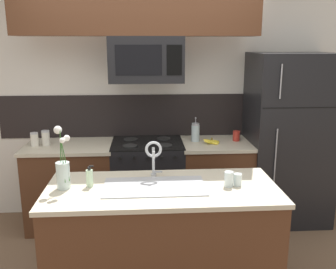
# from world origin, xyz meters

# --- Properties ---
(ground_plane) EXTENTS (10.00, 10.00, 0.00)m
(ground_plane) POSITION_xyz_m (0.00, 0.00, 0.00)
(ground_plane) COLOR brown
(rear_partition) EXTENTS (5.20, 0.10, 2.60)m
(rear_partition) POSITION_xyz_m (0.30, 1.28, 1.30)
(rear_partition) COLOR silver
(rear_partition) RESTS_ON ground
(splash_band) EXTENTS (3.28, 0.01, 0.48)m
(splash_band) POSITION_xyz_m (0.00, 1.22, 1.15)
(splash_band) COLOR black
(splash_band) RESTS_ON rear_partition
(back_counter_left) EXTENTS (0.92, 0.65, 0.91)m
(back_counter_left) POSITION_xyz_m (-0.83, 0.90, 0.46)
(back_counter_left) COLOR #4C2B19
(back_counter_left) RESTS_ON ground
(back_counter_right) EXTENTS (0.76, 0.65, 0.91)m
(back_counter_right) POSITION_xyz_m (0.74, 0.90, 0.46)
(back_counter_right) COLOR #4C2B19
(back_counter_right) RESTS_ON ground
(stove_range) EXTENTS (0.76, 0.64, 0.93)m
(stove_range) POSITION_xyz_m (0.00, 0.90, 0.46)
(stove_range) COLOR black
(stove_range) RESTS_ON ground
(microwave) EXTENTS (0.74, 0.40, 0.45)m
(microwave) POSITION_xyz_m (0.00, 0.88, 1.79)
(microwave) COLOR black
(upper_cabinet_band) EXTENTS (2.38, 0.34, 0.60)m
(upper_cabinet_band) POSITION_xyz_m (-0.08, 0.85, 2.32)
(upper_cabinet_band) COLOR #4C2B19
(refrigerator) EXTENTS (0.87, 0.74, 1.86)m
(refrigerator) POSITION_xyz_m (1.54, 0.92, 0.93)
(refrigerator) COLOR black
(refrigerator) RESTS_ON ground
(storage_jar_tall) EXTENTS (0.08, 0.08, 0.14)m
(storage_jar_tall) POSITION_xyz_m (-1.17, 0.88, 0.98)
(storage_jar_tall) COLOR silver
(storage_jar_tall) RESTS_ON back_counter_left
(storage_jar_medium) EXTENTS (0.08, 0.08, 0.16)m
(storage_jar_medium) POSITION_xyz_m (-1.06, 0.90, 0.99)
(storage_jar_medium) COLOR silver
(storage_jar_medium) RESTS_ON back_counter_left
(banana_bunch) EXTENTS (0.19, 0.13, 0.08)m
(banana_bunch) POSITION_xyz_m (0.69, 0.84, 0.93)
(banana_bunch) COLOR yellow
(banana_bunch) RESTS_ON back_counter_right
(french_press) EXTENTS (0.09, 0.09, 0.27)m
(french_press) POSITION_xyz_m (0.53, 0.96, 1.01)
(french_press) COLOR silver
(french_press) RESTS_ON back_counter_right
(coffee_tin) EXTENTS (0.08, 0.08, 0.11)m
(coffee_tin) POSITION_xyz_m (0.98, 0.95, 0.97)
(coffee_tin) COLOR #B22D23
(coffee_tin) RESTS_ON back_counter_right
(island_counter) EXTENTS (1.74, 0.76, 0.91)m
(island_counter) POSITION_xyz_m (0.09, -0.35, 0.46)
(island_counter) COLOR #4C2B19
(island_counter) RESTS_ON ground
(kitchen_sink) EXTENTS (0.76, 0.40, 0.16)m
(kitchen_sink) POSITION_xyz_m (0.04, -0.35, 0.84)
(kitchen_sink) COLOR #ADAFB5
(kitchen_sink) RESTS_ON island_counter
(sink_faucet) EXTENTS (0.14, 0.14, 0.31)m
(sink_faucet) POSITION_xyz_m (0.04, -0.15, 1.11)
(sink_faucet) COLOR #B7BABF
(sink_faucet) RESTS_ON island_counter
(dish_soap_bottle) EXTENTS (0.06, 0.05, 0.16)m
(dish_soap_bottle) POSITION_xyz_m (-0.45, -0.31, 0.98)
(dish_soap_bottle) COLOR beige
(dish_soap_bottle) RESTS_ON island_counter
(drinking_glass) EXTENTS (0.07, 0.07, 0.12)m
(drinking_glass) POSITION_xyz_m (0.59, -0.37, 0.97)
(drinking_glass) COLOR silver
(drinking_glass) RESTS_ON island_counter
(spare_glass) EXTENTS (0.06, 0.06, 0.09)m
(spare_glass) POSITION_xyz_m (0.66, -0.36, 0.96)
(spare_glass) COLOR silver
(spare_glass) RESTS_ON island_counter
(flower_vase) EXTENTS (0.12, 0.12, 0.47)m
(flower_vase) POSITION_xyz_m (-0.63, -0.33, 1.04)
(flower_vase) COLOR silver
(flower_vase) RESTS_ON island_counter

